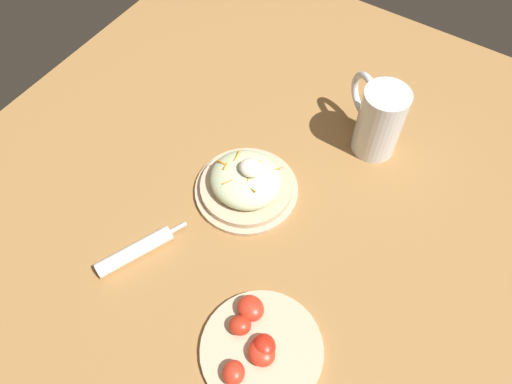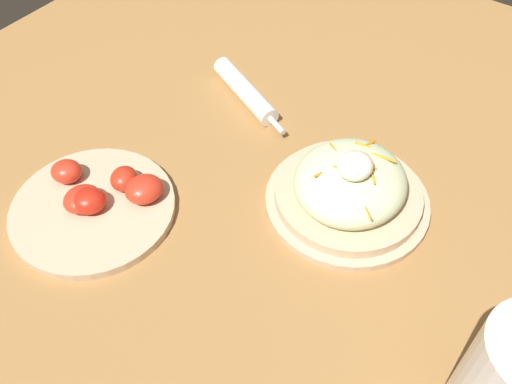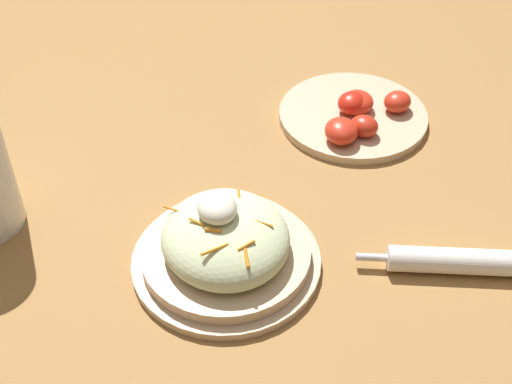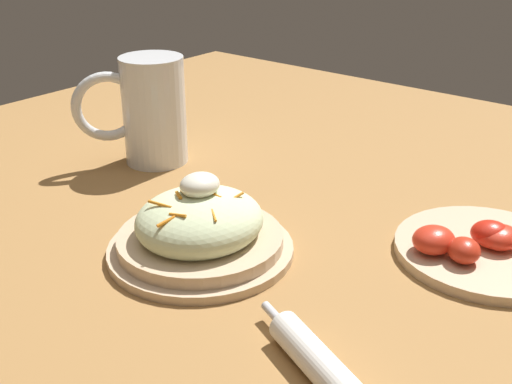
{
  "view_description": "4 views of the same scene",
  "coord_description": "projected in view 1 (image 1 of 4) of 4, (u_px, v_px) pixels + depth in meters",
  "views": [
    {
      "loc": [
        0.23,
        -0.47,
        0.87
      ],
      "look_at": [
        -0.05,
        -0.04,
        0.08
      ],
      "focal_mm": 34.5,
      "sensor_mm": 36.0,
      "label": 1
    },
    {
      "loc": [
        0.36,
        0.18,
        0.58
      ],
      "look_at": [
        -0.01,
        -0.08,
        0.05
      ],
      "focal_mm": 39.64,
      "sensor_mm": 36.0,
      "label": 2
    },
    {
      "loc": [
        -0.62,
        0.16,
        0.6
      ],
      "look_at": [
        -0.06,
        -0.05,
        0.06
      ],
      "focal_mm": 48.9,
      "sensor_mm": 36.0,
      "label": 3
    },
    {
      "loc": [
        -0.57,
        -0.46,
        0.38
      ],
      "look_at": [
        -0.04,
        -0.04,
        0.07
      ],
      "focal_mm": 45.45,
      "sensor_mm": 36.0,
      "label": 4
    }
  ],
  "objects": [
    {
      "name": "ground_plane",
      "position": [
        287.0,
        214.0,
        1.01
      ],
      "size": [
        1.43,
        1.43,
        0.0
      ],
      "primitive_type": "plane",
      "color": "#9E703D"
    },
    {
      "name": "salad_plate",
      "position": [
        247.0,
        182.0,
        1.01
      ],
      "size": [
        0.22,
        0.22,
        0.1
      ],
      "color": "#D1B28E",
      "rests_on": "ground_plane"
    },
    {
      "name": "beer_mug",
      "position": [
        378.0,
        123.0,
        1.04
      ],
      "size": [
        0.15,
        0.13,
        0.16
      ],
      "color": "white",
      "rests_on": "ground_plane"
    },
    {
      "name": "napkin_roll",
      "position": [
        135.0,
        251.0,
        0.94
      ],
      "size": [
        0.09,
        0.18,
        0.03
      ],
      "color": "white",
      "rests_on": "ground_plane"
    },
    {
      "name": "tomato_plate",
      "position": [
        259.0,
        347.0,
        0.84
      ],
      "size": [
        0.21,
        0.21,
        0.04
      ],
      "color": "#D1B28E",
      "rests_on": "ground_plane"
    }
  ]
}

